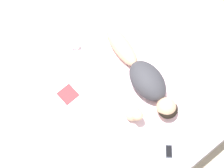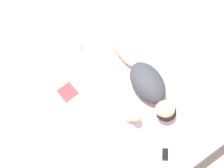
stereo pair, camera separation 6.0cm
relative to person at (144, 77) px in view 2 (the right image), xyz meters
The scene contains 7 objects.
ground_plane 0.65m from the person, ahead, with size 12.00×12.00×0.00m, color #B7A88E.
bed 0.41m from the person, ahead, with size 1.81×2.06×0.51m.
person is the anchor object (origin of this frame).
open_magazine 0.73m from the person, 29.33° to the right, with size 0.57×0.32×0.01m.
coffee_mug 0.86m from the person, 65.42° to the right, with size 0.11×0.07×0.08m.
cell_phone 0.82m from the person, 69.57° to the left, with size 0.13×0.14×0.01m.
plush_toy 0.44m from the person, 38.94° to the left, with size 0.17×0.19×0.23m.
Camera 2 is at (0.73, 0.79, 3.16)m, focal length 42.00 mm.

